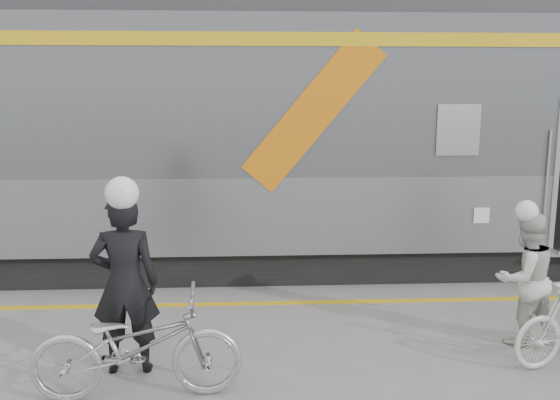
{
  "coord_description": "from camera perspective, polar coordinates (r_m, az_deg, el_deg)",
  "views": [
    {
      "loc": [
        -0.68,
        -5.32,
        2.79
      ],
      "look_at": [
        -0.32,
        1.6,
        1.5
      ],
      "focal_mm": 38.0,
      "sensor_mm": 36.0,
      "label": 1
    }
  ],
  "objects": [
    {
      "name": "ground",
      "position": [
        6.05,
        4.01,
        -16.96
      ],
      "size": [
        90.0,
        90.0,
        0.0
      ],
      "primitive_type": "plane",
      "color": "slate",
      "rests_on": "ground"
    },
    {
      "name": "train",
      "position": [
        9.91,
        12.75,
        6.03
      ],
      "size": [
        24.0,
        3.17,
        4.1
      ],
      "color": "black",
      "rests_on": "ground"
    },
    {
      "name": "safety_strip",
      "position": [
        8.0,
        2.14,
        -9.83
      ],
      "size": [
        24.0,
        0.12,
        0.01
      ],
      "primitive_type": "cube",
      "color": "gold",
      "rests_on": "ground"
    },
    {
      "name": "man",
      "position": [
        6.08,
        -14.69,
        -7.82
      ],
      "size": [
        0.69,
        0.48,
        1.82
      ],
      "primitive_type": "imported",
      "rotation": [
        0.0,
        0.0,
        3.2
      ],
      "color": "black",
      "rests_on": "ground"
    },
    {
      "name": "bicycle_left",
      "position": [
        5.69,
        -13.6,
        -13.5
      ],
      "size": [
        1.94,
        0.78,
        1.0
      ],
      "primitive_type": "imported",
      "rotation": [
        0.0,
        0.0,
        1.63
      ],
      "color": "#A8A9AF",
      "rests_on": "ground"
    },
    {
      "name": "woman",
      "position": [
        7.12,
        22.48,
        -6.99
      ],
      "size": [
        0.85,
        0.73,
        1.49
      ],
      "primitive_type": "imported",
      "rotation": [
        0.0,
        0.0,
        3.41
      ],
      "color": "beige",
      "rests_on": "ground"
    },
    {
      "name": "helmet_man",
      "position": [
        5.84,
        -15.18,
        2.17
      ],
      "size": [
        0.32,
        0.32,
        0.32
      ],
      "primitive_type": "sphere",
      "color": "white",
      "rests_on": "man"
    },
    {
      "name": "helmet_woman",
      "position": [
        6.92,
        22.98,
        -0.16
      ],
      "size": [
        0.24,
        0.24,
        0.24
      ],
      "primitive_type": "sphere",
      "color": "white",
      "rests_on": "woman"
    }
  ]
}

